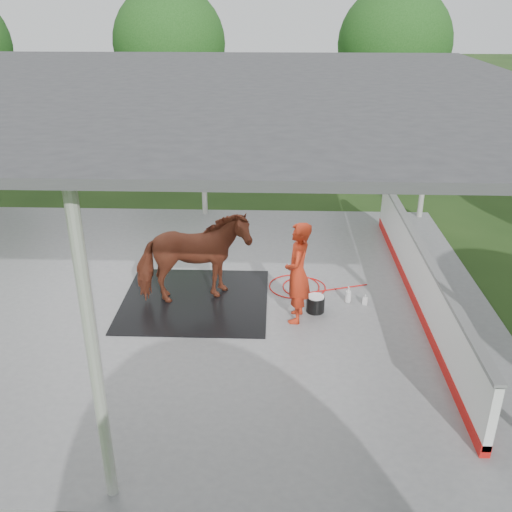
{
  "coord_description": "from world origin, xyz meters",
  "views": [
    {
      "loc": [
        1.88,
        -9.6,
        5.44
      ],
      "look_at": [
        1.54,
        -0.12,
        1.05
      ],
      "focal_mm": 40.0,
      "sensor_mm": 36.0,
      "label": 1
    }
  ],
  "objects_px": {
    "dasher_board": "(420,278)",
    "handler": "(298,273)",
    "horse": "(193,258)",
    "wash_bucket": "(315,303)"
  },
  "relations": [
    {
      "from": "horse",
      "to": "dasher_board",
      "type": "bearing_deg",
      "value": -106.53
    },
    {
      "from": "dasher_board",
      "to": "handler",
      "type": "distance_m",
      "value": 2.43
    },
    {
      "from": "dasher_board",
      "to": "wash_bucket",
      "type": "relative_size",
      "value": 23.57
    },
    {
      "from": "dasher_board",
      "to": "horse",
      "type": "distance_m",
      "value": 4.25
    },
    {
      "from": "horse",
      "to": "handler",
      "type": "xyz_separation_m",
      "value": [
        1.93,
        -0.6,
        0.04
      ]
    },
    {
      "from": "horse",
      "to": "handler",
      "type": "distance_m",
      "value": 2.02
    },
    {
      "from": "horse",
      "to": "wash_bucket",
      "type": "height_order",
      "value": "horse"
    },
    {
      "from": "dasher_board",
      "to": "handler",
      "type": "xyz_separation_m",
      "value": [
        -2.31,
        -0.65,
        0.39
      ]
    },
    {
      "from": "horse",
      "to": "wash_bucket",
      "type": "distance_m",
      "value": 2.42
    },
    {
      "from": "dasher_board",
      "to": "wash_bucket",
      "type": "xyz_separation_m",
      "value": [
        -1.95,
        -0.37,
        -0.38
      ]
    }
  ]
}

